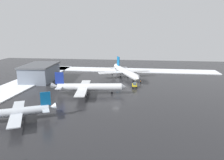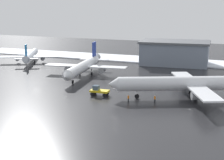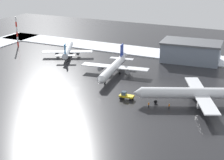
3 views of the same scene
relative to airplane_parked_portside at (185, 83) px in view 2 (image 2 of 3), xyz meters
name	(u,v)px [view 2 (image 2 of 3)]	position (x,y,z in m)	size (l,w,h in m)	color
ground_plane	(36,83)	(42.44, -0.43, -3.55)	(240.00, 240.00, 0.00)	#232326
snow_bank_far	(104,57)	(42.44, -50.43, -3.33)	(152.00, 16.00, 0.44)	white
airplane_parked_portside	(185,83)	(0.00, 0.00, 0.00)	(34.08, 28.94, 10.73)	silver
airplane_foreground_jet	(84,66)	(33.68, -13.44, -0.41)	(26.62, 31.93, 9.49)	silver
airplane_far_rear	(31,55)	(64.23, -29.19, -0.87)	(21.60, 25.37, 8.10)	silver
pushback_tug	(99,90)	(20.06, 5.77, -2.26)	(4.72, 2.53, 2.50)	gold
ground_crew_near_tug	(128,98)	(11.36, 8.51, -2.58)	(0.36, 0.36, 1.71)	black
ground_crew_mid_apron	(155,99)	(5.53, 6.79, -2.58)	(0.36, 0.36, 1.71)	black
cargo_hangar	(175,53)	(11.71, -44.94, 0.89)	(26.14, 16.99, 8.80)	slate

